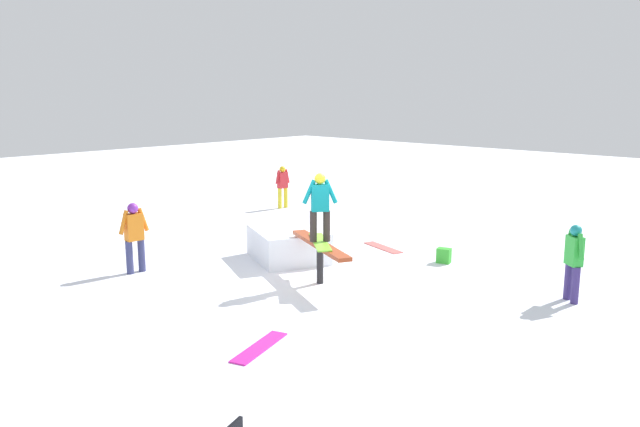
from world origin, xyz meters
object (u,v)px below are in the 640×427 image
object	(u,v)px
bystander_orange	(134,234)
loose_snowboard_coral	(383,248)
bystander_red	(283,185)
backpack_on_snow	(444,256)
loose_snowboard_magenta	(260,347)
rail_feature	(320,249)
bystander_green	(574,259)
main_rider_on_rail	(320,209)

from	to	relation	value
bystander_orange	loose_snowboard_coral	distance (m)	5.99
bystander_red	backpack_on_snow	bearing A→B (deg)	80.44
loose_snowboard_magenta	bystander_red	bearing A→B (deg)	26.47
rail_feature	loose_snowboard_coral	bearing A→B (deg)	129.56
bystander_green	loose_snowboard_magenta	bearing A→B (deg)	-77.28
main_rider_on_rail	loose_snowboard_magenta	size ratio (longest dim) A/B	1.09
bystander_orange	bystander_green	bearing A→B (deg)	124.29
main_rider_on_rail	loose_snowboard_coral	bearing A→B (deg)	143.95
bystander_red	backpack_on_snow	world-z (taller)	bystander_red
loose_snowboard_coral	backpack_on_snow	size ratio (longest dim) A/B	3.78
rail_feature	bystander_red	world-z (taller)	bystander_red
rail_feature	loose_snowboard_magenta	bearing A→B (deg)	-37.63
backpack_on_snow	bystander_orange	bearing A→B (deg)	-145.80
bystander_orange	loose_snowboard_magenta	distance (m)	5.12
bystander_green	loose_snowboard_magenta	size ratio (longest dim) A/B	1.12
bystander_red	bystander_orange	bearing A→B (deg)	29.57
main_rider_on_rail	bystander_red	world-z (taller)	main_rider_on_rail
bystander_orange	bystander_red	size ratio (longest dim) A/B	1.08
main_rider_on_rail	loose_snowboard_magenta	distance (m)	3.72
loose_snowboard_magenta	loose_snowboard_coral	world-z (taller)	same
bystander_green	bystander_red	bearing A→B (deg)	-156.16
bystander_red	loose_snowboard_magenta	bearing A→B (deg)	51.06
bystander_green	loose_snowboard_coral	bearing A→B (deg)	-150.53
rail_feature	backpack_on_snow	world-z (taller)	rail_feature
loose_snowboard_coral	backpack_on_snow	world-z (taller)	backpack_on_snow
main_rider_on_rail	loose_snowboard_coral	world-z (taller)	main_rider_on_rail
bystander_orange	bystander_green	distance (m)	8.83
bystander_red	bystander_green	size ratio (longest dim) A/B	0.96
backpack_on_snow	loose_snowboard_coral	bearing A→B (deg)	160.43
main_rider_on_rail	loose_snowboard_magenta	bearing A→B (deg)	-23.23
bystander_red	loose_snowboard_coral	world-z (taller)	bystander_red
loose_snowboard_coral	bystander_red	bearing A→B (deg)	-2.60
loose_snowboard_coral	backpack_on_snow	xyz separation A→B (m)	(1.84, -0.13, 0.16)
loose_snowboard_magenta	rail_feature	bearing A→B (deg)	9.10
backpack_on_snow	rail_feature	bearing A→B (deg)	-123.78
main_rider_on_rail	bystander_orange	bearing A→B (deg)	-108.39
bystander_orange	bystander_red	world-z (taller)	bystander_orange
bystander_green	loose_snowboard_magenta	world-z (taller)	bystander_green
rail_feature	bystander_green	distance (m)	4.80
bystander_green	bystander_orange	bearing A→B (deg)	-110.60
rail_feature	loose_snowboard_magenta	world-z (taller)	rail_feature
main_rider_on_rail	bystander_orange	size ratio (longest dim) A/B	0.93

